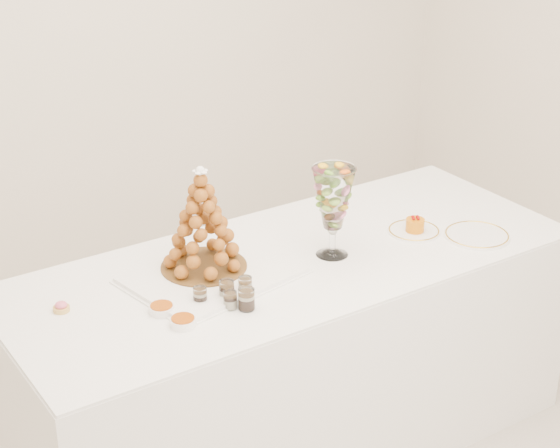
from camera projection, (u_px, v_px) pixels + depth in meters
room_walls at (291, 27)px, 2.99m from camera, size 4.54×4.04×2.82m
buffet_table at (290, 354)px, 3.74m from camera, size 2.26×0.97×0.85m
lace_tray at (212, 275)px, 3.43m from camera, size 0.65×0.54×0.02m
macaron_vase at (333, 199)px, 3.51m from camera, size 0.16×0.16×0.36m
cake_plate at (414, 231)px, 3.78m from camera, size 0.21×0.21×0.01m
spare_plate at (477, 235)px, 3.74m from camera, size 0.26×0.26×0.01m
pink_tart at (61, 307)px, 3.21m from camera, size 0.06×0.06×0.04m
verrine_a at (200, 296)px, 3.24m from camera, size 0.05×0.05×0.07m
verrine_b at (227, 290)px, 3.27m from camera, size 0.06×0.06×0.07m
verrine_c at (245, 286)px, 3.31m from camera, size 0.06×0.06×0.07m
verrine_d at (230, 300)px, 3.22m from camera, size 0.05×0.05×0.06m
verrine_e at (246, 299)px, 3.21m from camera, size 0.06×0.06×0.08m
ramekin_back at (162, 309)px, 3.20m from camera, size 0.09×0.09×0.03m
ramekin_front at (183, 322)px, 3.12m from camera, size 0.09×0.09×0.03m
croquembouche at (202, 219)px, 3.38m from camera, size 0.33×0.33×0.40m
mousse_cake at (415, 225)px, 3.76m from camera, size 0.08×0.08×0.07m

